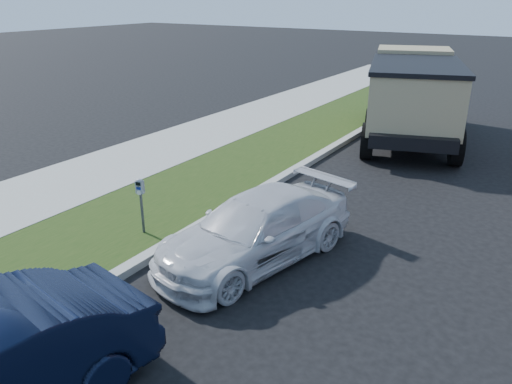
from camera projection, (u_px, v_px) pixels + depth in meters
The scene contains 5 objects.
ground at pixel (292, 277), 8.93m from camera, with size 120.00×120.00×0.00m, color black.
streetside at pixel (144, 182), 13.24m from camera, with size 6.12×50.00×0.15m.
parking_meter at pixel (140, 194), 9.99m from camera, with size 0.19×0.14×1.20m.
white_wagon at pixel (257, 228), 9.36m from camera, with size 1.74×4.29×1.24m, color silver.
dump_truck at pixel (412, 92), 17.04m from camera, with size 4.70×7.66×2.82m.
Camera 1 is at (3.58, -6.88, 4.73)m, focal length 35.00 mm.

